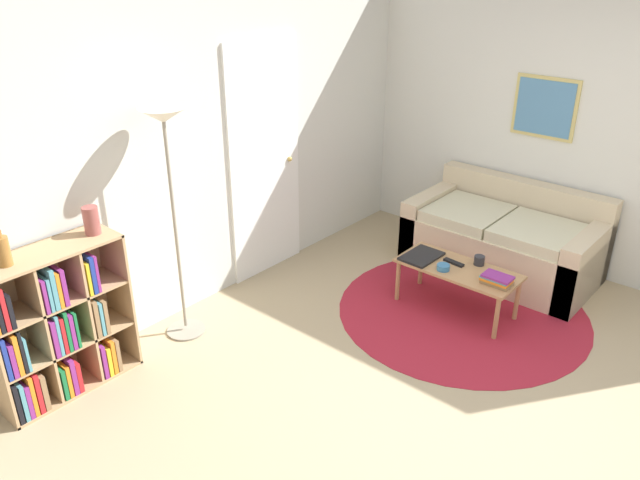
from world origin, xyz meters
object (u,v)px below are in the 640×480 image
Objects in this scene: cup at (479,260)px; bottle_middle at (3,251)px; bookshelf at (53,328)px; bowl at (443,267)px; laptop at (421,256)px; vase_on_shelf at (91,220)px; coffee_table at (458,272)px; couch at (505,240)px; floor_lamp at (167,150)px.

bottle_middle reaches higher than cup.
bookshelf is 2.86m from bowl.
laptop is 1.91× the size of vase_on_shelf.
bowl is 1.23× the size of cup.
bookshelf is 4.50× the size of bottle_middle.
vase_on_shelf is (-2.09, 1.42, 0.69)m from bowl.
cup reaches higher than coffee_table.
coffee_table is 4.30× the size of bottle_middle.
couch is (3.50, -1.47, -0.18)m from bookshelf.
bowl is 3.09m from bottle_middle.
coffee_table is 0.15m from bowl.
bookshelf is 0.58× the size of floor_lamp.
coffee_table is 3.24m from bottle_middle.
bookshelf reaches higher than laptop.
bookshelf is at bearing -179.67° from vase_on_shelf.
vase_on_shelf is (-2.21, 1.49, 0.76)m from coffee_table.
bottle_middle is (-2.67, 1.41, 0.70)m from bowl.
floor_lamp is 9.38× the size of vase_on_shelf.
couch reaches higher than laptop.
cup is at bearing -28.38° from bottle_middle.
bowl is at bearing -27.88° from bottle_middle.
bottle_middle is (-0.19, -0.01, 0.63)m from bookshelf.
cup is at bearing -65.82° from laptop.
laptop is 3.06m from bottle_middle.
bowl is at bearing -41.48° from floor_lamp.
bowl is 2.62m from vase_on_shelf.
bookshelf is at bearing 175.46° from floor_lamp.
bookshelf is at bearing 150.13° from coffee_table.
floor_lamp is 2.55m from cup.
vase_on_shelf reaches higher than laptop.
coffee_table is at bearing -28.07° from bottle_middle.
vase_on_shelf is (-3.12, 1.47, 0.81)m from couch.
couch is 15.78× the size of bowl.
bookshelf is 9.81× the size of bowl.
bookshelf is 2.81m from laptop.
cup is (0.26, -0.17, 0.02)m from bowl.
bottle_middle is 0.57m from vase_on_shelf.
vase_on_shelf is at bearing 154.75° from couch.
vase_on_shelf reaches higher than cup.
coffee_table is at bearing -40.93° from floor_lamp.
cup is (1.78, -1.51, -1.03)m from floor_lamp.
bottle_middle is (-2.93, 1.58, 0.68)m from cup.
laptop is 0.46m from cup.
floor_lamp is (0.96, -0.08, 0.98)m from bookshelf.
bottle_middle is at bearing 151.93° from coffee_table.
laptop is (-0.95, 0.30, 0.10)m from couch.
coffee_table is 2.72× the size of laptop.
vase_on_shelf is at bearing 0.33° from bookshelf.
floor_lamp is at bearing 139.07° from coffee_table.
vase_on_shelf reaches higher than bowl.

